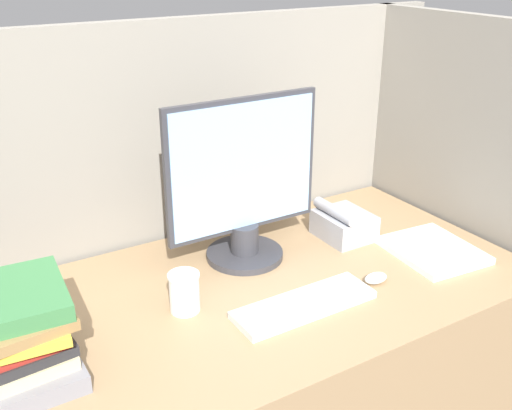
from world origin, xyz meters
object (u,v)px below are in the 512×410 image
Objects in this scene: keyboard at (304,305)px; book_stack at (16,334)px; mouse at (376,278)px; desk_telephone at (343,224)px; coffee_cup at (184,292)px; monitor at (244,190)px.

book_stack is at bearing 170.14° from keyboard.
desk_telephone is (0.10, 0.27, 0.03)m from mouse.
coffee_cup is 0.63m from desk_telephone.
keyboard is at bearing -9.86° from book_stack.
keyboard is 5.42× the size of mouse.
desk_telephone is at bearing 38.13° from keyboard.
monitor reaches higher than mouse.
monitor is at bearing 126.74° from mouse.
desk_telephone reaches higher than mouse.
keyboard is 1.30× the size of book_stack.
book_stack is 1.04m from desk_telephone.
coffee_cup is 0.42m from book_stack.
keyboard is 2.16× the size of desk_telephone.
monitor is at bearing 31.46° from coffee_cup.
book_stack reaches higher than desk_telephone.
desk_telephone is at bearing 69.76° from mouse.
monitor is 0.36m from coffee_cup.
monitor is 0.73m from book_stack.
keyboard is at bearing -179.74° from mouse.
monitor is 0.38m from desk_telephone.
coffee_cup is at bearing -148.54° from monitor.
monitor reaches higher than book_stack.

